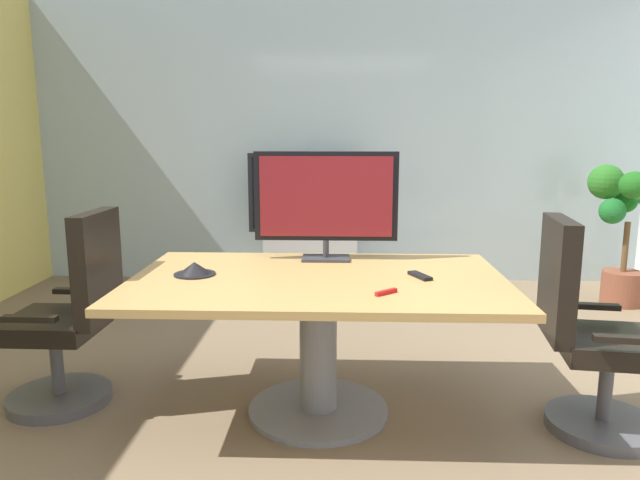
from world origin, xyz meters
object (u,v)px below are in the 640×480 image
conference_table (318,311)px  wall_display_unit (311,242)px  office_chair_left (71,326)px  remote_control (420,276)px  potted_plant (623,219)px  office_chair_right (589,344)px  tv_monitor (326,199)px  conference_phone (195,269)px

conference_table → wall_display_unit: wall_display_unit is taller
office_chair_left → remote_control: size_ratio=6.41×
conference_table → remote_control: (0.53, 0.01, 0.20)m
potted_plant → remote_control: size_ratio=7.50×
office_chair_right → conference_table: bearing=92.1°
office_chair_left → remote_control: office_chair_left is taller
office_chair_right → remote_control: (-0.84, 0.13, 0.31)m
tv_monitor → wall_display_unit: (-0.21, 2.21, -0.68)m
tv_monitor → conference_phone: (-0.69, -0.41, -0.33)m
conference_table → tv_monitor: bearing=86.3°
wall_display_unit → conference_table: bearing=-86.1°
conference_phone → potted_plant: bearing=33.3°
conference_table → office_chair_right: office_chair_right is taller
conference_table → office_chair_left: bearing=177.7°
remote_control → conference_table: bearing=157.0°
office_chair_right → potted_plant: (1.20, 2.26, 0.31)m
conference_table → office_chair_left: 1.37m
office_chair_left → tv_monitor: tv_monitor is taller
office_chair_right → remote_control: size_ratio=6.41×
wall_display_unit → remote_control: wall_display_unit is taller
conference_table → wall_display_unit: bearing=93.9°
office_chair_right → wall_display_unit: 3.17m
office_chair_right → tv_monitor: size_ratio=1.30×
office_chair_right → conference_phone: size_ratio=4.95×
office_chair_left → wall_display_unit: (1.19, 2.58, -0.01)m
tv_monitor → conference_phone: size_ratio=3.82×
office_chair_right → tv_monitor: tv_monitor is taller
office_chair_left → potted_plant: size_ratio=0.86×
conference_table → office_chair_left: office_chair_left is taller
tv_monitor → potted_plant: tv_monitor is taller
remote_control → conference_phone: bearing=155.5°
wall_display_unit → remote_control: (0.71, -2.63, 0.33)m
office_chair_right → remote_control: bearing=88.2°
office_chair_right → tv_monitor: (-1.34, 0.56, 0.66)m
potted_plant → conference_phone: bearing=-146.7°
office_chair_left → conference_table: bearing=88.4°
conference_table → conference_phone: bearing=178.3°
wall_display_unit → conference_phone: (-0.48, -2.62, 0.35)m
office_chair_left → tv_monitor: size_ratio=1.30×
tv_monitor → potted_plant: bearing=33.9°
wall_display_unit → office_chair_right: bearing=-60.7°
remote_control → potted_plant: bearing=22.3°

